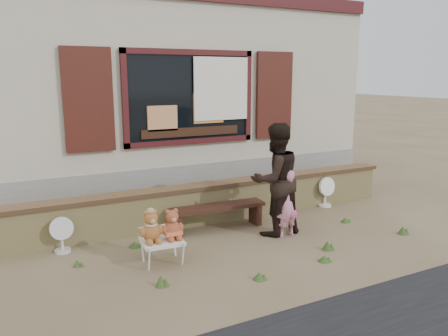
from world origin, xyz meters
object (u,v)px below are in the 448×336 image
folding_chair (162,242)px  child (286,204)px  teddy_bear_left (151,225)px  adult (275,180)px  teddy_bear_right (172,223)px  bench (218,212)px

folding_chair → child: 2.04m
teddy_bear_left → adult: bearing=11.4°
folding_chair → child: bearing=6.5°
teddy_bear_right → child: bearing=7.0°
folding_chair → teddy_bear_right: teddy_bear_right is taller
teddy_bear_right → child: child is taller
teddy_bear_left → teddy_bear_right: size_ratio=1.05×
bench → child: child is taller
folding_chair → child: (2.02, 0.07, 0.23)m
child → teddy_bear_left: bearing=-4.8°
teddy_bear_right → teddy_bear_left: bearing=-180.0°
folding_chair → teddy_bear_left: bearing=180.0°
teddy_bear_right → folding_chair: bearing=-180.0°
bench → child: 1.13m
child → folding_chair: bearing=-4.4°
teddy_bear_left → teddy_bear_right: bearing=0.0°
bench → adult: bearing=-36.4°
teddy_bear_left → child: (2.16, 0.06, -0.01)m
bench → teddy_bear_right: size_ratio=3.82×
teddy_bear_left → adult: size_ratio=0.25×
teddy_bear_left → bench: bearing=35.8°
folding_chair → teddy_bear_right: bearing=0.0°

